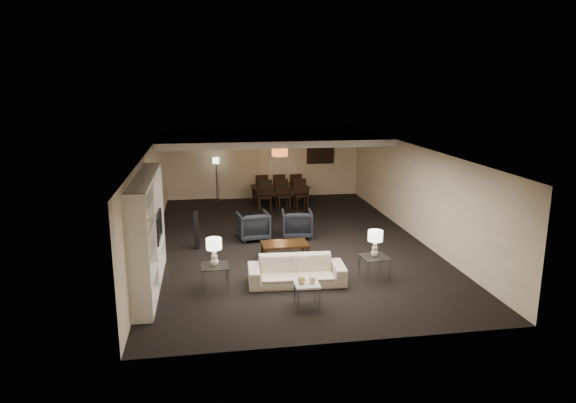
# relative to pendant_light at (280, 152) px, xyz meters

# --- Properties ---
(floor) EXTENTS (11.00, 11.00, 0.00)m
(floor) POSITION_rel_pendant_light_xyz_m (-0.30, -3.50, -1.92)
(floor) COLOR black
(floor) RESTS_ON ground
(ceiling) EXTENTS (7.00, 11.00, 0.02)m
(ceiling) POSITION_rel_pendant_light_xyz_m (-0.30, -3.50, 0.58)
(ceiling) COLOR silver
(ceiling) RESTS_ON ground
(wall_back) EXTENTS (7.00, 0.02, 2.50)m
(wall_back) POSITION_rel_pendant_light_xyz_m (-0.30, 2.00, -0.67)
(wall_back) COLOR beige
(wall_back) RESTS_ON ground
(wall_front) EXTENTS (7.00, 0.02, 2.50)m
(wall_front) POSITION_rel_pendant_light_xyz_m (-0.30, -9.00, -0.67)
(wall_front) COLOR beige
(wall_front) RESTS_ON ground
(wall_left) EXTENTS (0.02, 11.00, 2.50)m
(wall_left) POSITION_rel_pendant_light_xyz_m (-3.80, -3.50, -0.67)
(wall_left) COLOR beige
(wall_left) RESTS_ON ground
(wall_right) EXTENTS (0.02, 11.00, 2.50)m
(wall_right) POSITION_rel_pendant_light_xyz_m (3.20, -3.50, -0.67)
(wall_right) COLOR beige
(wall_right) RESTS_ON ground
(ceiling_soffit) EXTENTS (7.00, 4.00, 0.20)m
(ceiling_soffit) POSITION_rel_pendant_light_xyz_m (-0.30, 0.00, 0.48)
(ceiling_soffit) COLOR silver
(ceiling_soffit) RESTS_ON ceiling
(curtains) EXTENTS (1.50, 0.12, 2.40)m
(curtains) POSITION_rel_pendant_light_xyz_m (-1.20, 1.92, -0.72)
(curtains) COLOR beige
(curtains) RESTS_ON wall_back
(door) EXTENTS (0.90, 0.05, 2.10)m
(door) POSITION_rel_pendant_light_xyz_m (0.40, 1.97, -0.87)
(door) COLOR silver
(door) RESTS_ON wall_back
(painting) EXTENTS (0.95, 0.04, 0.65)m
(painting) POSITION_rel_pendant_light_xyz_m (1.80, 1.96, -0.37)
(painting) COLOR #142D38
(painting) RESTS_ON wall_back
(media_unit) EXTENTS (0.38, 3.40, 2.35)m
(media_unit) POSITION_rel_pendant_light_xyz_m (-3.61, -6.10, -0.74)
(media_unit) COLOR white
(media_unit) RESTS_ON wall_left
(pendant_light) EXTENTS (0.52, 0.52, 0.24)m
(pendant_light) POSITION_rel_pendant_light_xyz_m (0.00, 0.00, 0.00)
(pendant_light) COLOR #D8591E
(pendant_light) RESTS_ON ceiling_soffit
(sofa) EXTENTS (2.07, 0.90, 0.59)m
(sofa) POSITION_rel_pendant_light_xyz_m (-0.60, -6.43, -1.62)
(sofa) COLOR beige
(sofa) RESTS_ON floor
(coffee_table) EXTENTS (1.13, 0.69, 0.40)m
(coffee_table) POSITION_rel_pendant_light_xyz_m (-0.60, -4.83, -1.72)
(coffee_table) COLOR black
(coffee_table) RESTS_ON floor
(armchair_left) EXTENTS (0.90, 0.92, 0.75)m
(armchair_left) POSITION_rel_pendant_light_xyz_m (-1.20, -3.13, -1.54)
(armchair_left) COLOR black
(armchair_left) RESTS_ON floor
(armchair_right) EXTENTS (0.88, 0.90, 0.75)m
(armchair_right) POSITION_rel_pendant_light_xyz_m (0.00, -3.13, -1.54)
(armchair_right) COLOR black
(armchair_right) RESTS_ON floor
(side_table_left) EXTENTS (0.56, 0.56, 0.52)m
(side_table_left) POSITION_rel_pendant_light_xyz_m (-2.30, -6.43, -1.66)
(side_table_left) COLOR white
(side_table_left) RESTS_ON floor
(side_table_right) EXTENTS (0.60, 0.60, 0.52)m
(side_table_right) POSITION_rel_pendant_light_xyz_m (1.10, -6.43, -1.66)
(side_table_right) COLOR white
(side_table_right) RESTS_ON floor
(table_lamp_left) EXTENTS (0.32, 0.32, 0.57)m
(table_lamp_left) POSITION_rel_pendant_light_xyz_m (-2.30, -6.43, -1.11)
(table_lamp_left) COLOR #F2EACC
(table_lamp_left) RESTS_ON side_table_left
(table_lamp_right) EXTENTS (0.34, 0.34, 0.57)m
(table_lamp_right) POSITION_rel_pendant_light_xyz_m (1.10, -6.43, -1.11)
(table_lamp_right) COLOR beige
(table_lamp_right) RESTS_ON side_table_right
(marble_table) EXTENTS (0.47, 0.47, 0.46)m
(marble_table) POSITION_rel_pendant_light_xyz_m (-0.60, -7.53, -1.69)
(marble_table) COLOR white
(marble_table) RESTS_ON floor
(gold_gourd_a) EXTENTS (0.15, 0.15, 0.15)m
(gold_gourd_a) POSITION_rel_pendant_light_xyz_m (-0.70, -7.53, -1.38)
(gold_gourd_a) COLOR #DFBE76
(gold_gourd_a) RESTS_ON marble_table
(gold_gourd_b) EXTENTS (0.13, 0.13, 0.13)m
(gold_gourd_b) POSITION_rel_pendant_light_xyz_m (-0.50, -7.53, -1.39)
(gold_gourd_b) COLOR #EDBE7D
(gold_gourd_b) RESTS_ON marble_table
(television) EXTENTS (1.05, 0.14, 0.61)m
(television) POSITION_rel_pendant_light_xyz_m (-3.58, -5.22, -0.87)
(television) COLOR black
(television) RESTS_ON media_unit
(vase_blue) EXTENTS (0.16, 0.16, 0.16)m
(vase_blue) POSITION_rel_pendant_light_xyz_m (-3.61, -7.33, -0.78)
(vase_blue) COLOR #2751AB
(vase_blue) RESTS_ON media_unit
(vase_amber) EXTENTS (0.15, 0.15, 0.16)m
(vase_amber) POSITION_rel_pendant_light_xyz_m (-3.61, -6.53, -0.28)
(vase_amber) COLOR gold
(vase_amber) RESTS_ON media_unit
(floor_speaker) EXTENTS (0.12, 0.12, 0.99)m
(floor_speaker) POSITION_rel_pendant_light_xyz_m (-2.69, -3.73, -1.43)
(floor_speaker) COLOR black
(floor_speaker) RESTS_ON floor
(dining_table) EXTENTS (2.00, 1.25, 0.67)m
(dining_table) POSITION_rel_pendant_light_xyz_m (0.10, 0.59, -1.58)
(dining_table) COLOR black
(dining_table) RESTS_ON floor
(chair_nl) EXTENTS (0.52, 0.52, 0.99)m
(chair_nl) POSITION_rel_pendant_light_xyz_m (-0.50, -0.06, -1.42)
(chair_nl) COLOR black
(chair_nl) RESTS_ON floor
(chair_nm) EXTENTS (0.51, 0.51, 0.99)m
(chair_nm) POSITION_rel_pendant_light_xyz_m (0.10, -0.06, -1.42)
(chair_nm) COLOR black
(chair_nm) RESTS_ON floor
(chair_nr) EXTENTS (0.49, 0.49, 0.99)m
(chair_nr) POSITION_rel_pendant_light_xyz_m (0.70, -0.06, -1.42)
(chair_nr) COLOR black
(chair_nr) RESTS_ON floor
(chair_fl) EXTENTS (0.49, 0.49, 0.99)m
(chair_fl) POSITION_rel_pendant_light_xyz_m (-0.50, 1.24, -1.42)
(chair_fl) COLOR black
(chair_fl) RESTS_ON floor
(chair_fm) EXTENTS (0.51, 0.51, 0.99)m
(chair_fm) POSITION_rel_pendant_light_xyz_m (0.10, 1.24, -1.42)
(chair_fm) COLOR black
(chair_fm) RESTS_ON floor
(chair_fr) EXTENTS (0.50, 0.50, 0.99)m
(chair_fr) POSITION_rel_pendant_light_xyz_m (0.70, 1.24, -1.42)
(chair_fr) COLOR black
(chair_fr) RESTS_ON floor
(floor_lamp) EXTENTS (0.30, 0.30, 1.57)m
(floor_lamp) POSITION_rel_pendant_light_xyz_m (-2.04, 1.55, -1.13)
(floor_lamp) COLOR black
(floor_lamp) RESTS_ON floor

